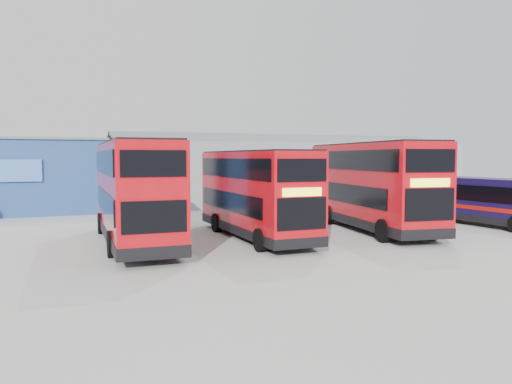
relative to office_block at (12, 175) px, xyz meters
name	(u,v)px	position (x,y,z in m)	size (l,w,h in m)	color
ground_plane	(314,238)	(14.00, -17.99, -2.58)	(120.00, 120.00, 0.00)	#B0B0AB
office_block	(12,175)	(0.00, 0.00, 0.00)	(12.30, 8.32, 5.12)	navy
maintenance_shed	(284,171)	(22.00, 2.01, 0.02)	(30.50, 12.00, 5.89)	gray
double_decker_left	(135,194)	(5.88, -16.52, -0.34)	(2.94, 10.72, 4.50)	red
double_decker_centre	(255,195)	(11.42, -16.86, -0.52)	(2.54, 9.83, 4.14)	red
double_decker_right	(371,187)	(18.05, -16.78, -0.30)	(4.16, 11.07, 4.58)	red
single_decker_blue	(486,202)	(25.09, -17.78, -1.26)	(2.94, 9.95, 2.66)	#0F0C37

